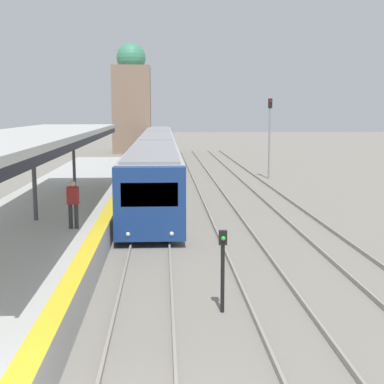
% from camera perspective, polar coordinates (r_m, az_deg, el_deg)
% --- Properties ---
extents(platform_canopy, '(4.00, 21.95, 3.25)m').
position_cam_1_polar(platform_canopy, '(20.27, -16.54, 5.81)').
color(platform_canopy, beige).
rests_on(platform_canopy, station_platform).
extents(person_on_platform, '(0.40, 0.22, 1.66)m').
position_cam_1_polar(person_on_platform, '(18.70, -12.57, -0.98)').
color(person_on_platform, '#2D2D33').
rests_on(person_on_platform, station_platform).
extents(train_near, '(2.70, 47.51, 3.14)m').
position_cam_1_polar(train_near, '(43.13, -3.77, 4.25)').
color(train_near, navy).
rests_on(train_near, ground_plane).
extents(signal_post_near, '(0.20, 0.21, 2.12)m').
position_cam_1_polar(signal_post_near, '(13.49, 3.30, -7.53)').
color(signal_post_near, black).
rests_on(signal_post_near, ground_plane).
extents(signal_mast_far, '(0.28, 0.29, 5.94)m').
position_cam_1_polar(signal_mast_far, '(40.26, 8.28, 6.60)').
color(signal_mast_far, gray).
rests_on(signal_mast_far, ground_plane).
extents(distant_domed_building, '(4.46, 4.46, 12.94)m').
position_cam_1_polar(distant_domed_building, '(65.26, -6.44, 9.58)').
color(distant_domed_building, '#89705B').
rests_on(distant_domed_building, ground_plane).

